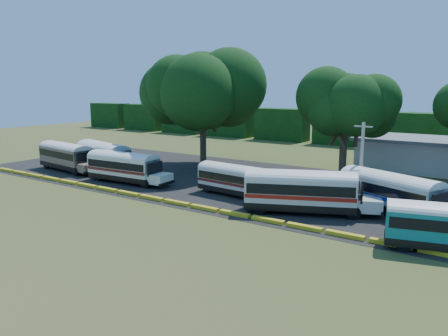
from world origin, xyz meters
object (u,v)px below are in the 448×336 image
Objects in this scene: bus_cream_west at (125,165)px; bus_white_red at (303,189)px; bus_beige at (67,155)px; bus_red at (104,155)px; tree_west at (203,88)px.

bus_white_red is at bearing -3.58° from bus_cream_west.
bus_cream_west is 20.51m from bus_white_red.
bus_beige is 31.47m from bus_white_red.
tree_west is at bearing 61.77° from bus_red.
bus_red is 0.77× the size of tree_west.
bus_beige is 0.95× the size of bus_red.
bus_white_red is (31.46, -0.78, 0.06)m from bus_beige.
bus_cream_west is at bearing -10.64° from bus_red.
bus_red is 1.09× the size of bus_cream_west.
bus_beige is at bearing 155.47° from bus_white_red.
bus_red is at bearing -131.50° from tree_west.
tree_west is at bearing 124.53° from bus_white_red.
bus_beige is at bearing -139.39° from bus_red.
bus_cream_west is at bearing 156.96° from bus_white_red.
bus_beige is 10.98m from bus_cream_west.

